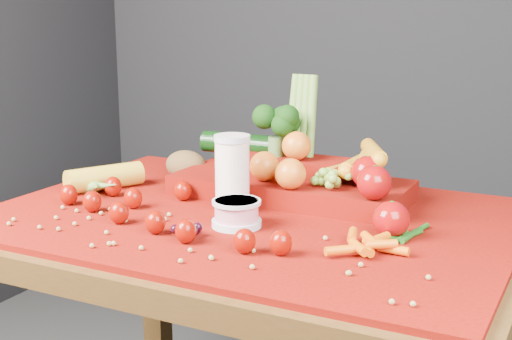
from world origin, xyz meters
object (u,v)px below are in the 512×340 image
at_px(table, 252,262).
at_px(milk_glass, 232,171).
at_px(produce_mound, 300,173).
at_px(yogurt_bowl, 237,212).

bearing_deg(table, milk_glass, -173.66).
bearing_deg(produce_mound, milk_glass, -116.34).
height_order(milk_glass, yogurt_bowl, milk_glass).
distance_m(table, milk_glass, 0.20).
bearing_deg(yogurt_bowl, produce_mound, 84.36).
height_order(table, produce_mound, produce_mound).
bearing_deg(table, produce_mound, 76.28).
distance_m(yogurt_bowl, produce_mound, 0.25).
height_order(table, milk_glass, milk_glass).
bearing_deg(table, yogurt_bowl, -81.12).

